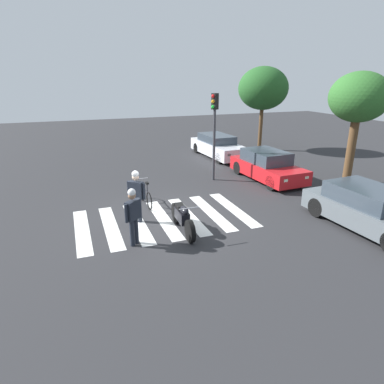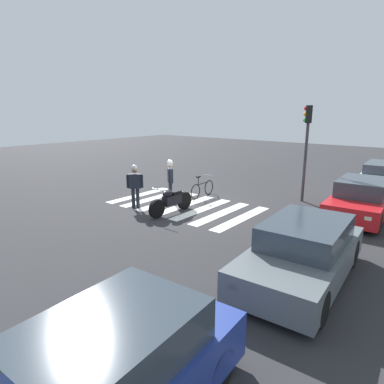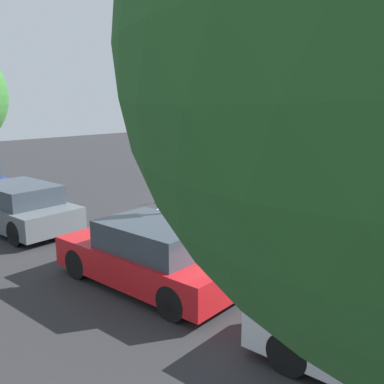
{
  "view_description": "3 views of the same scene",
  "coord_description": "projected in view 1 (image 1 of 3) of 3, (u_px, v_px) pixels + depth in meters",
  "views": [
    {
      "loc": [
        10.29,
        -2.75,
        4.67
      ],
      "look_at": [
        0.35,
        0.93,
        0.99
      ],
      "focal_mm": 31.17,
      "sensor_mm": 36.0,
      "label": 1
    },
    {
      "loc": [
        9.94,
        8.39,
        3.74
      ],
      "look_at": [
        0.81,
        1.04,
        0.87
      ],
      "focal_mm": 30.86,
      "sensor_mm": 36.0,
      "label": 2
    },
    {
      "loc": [
        -9.25,
        11.38,
        3.79
      ],
      "look_at": [
        0.26,
        1.44,
        0.8
      ],
      "focal_mm": 40.57,
      "sensor_mm": 36.0,
      "label": 3
    }
  ],
  "objects": [
    {
      "name": "car_red_convertible",
      "position": [
        267.0,
        166.0,
        15.8
      ],
      "size": [
        4.17,
        1.97,
        1.37
      ],
      "color": "black",
      "rests_on": "ground_plane"
    },
    {
      "name": "officer_by_motorcycle",
      "position": [
        136.0,
        193.0,
        11.01
      ],
      "size": [
        0.48,
        0.53,
        1.8
      ],
      "color": "#1E232D",
      "rests_on": "ground_plane"
    },
    {
      "name": "traffic_light_pole",
      "position": [
        214.0,
        123.0,
        15.05
      ],
      "size": [
        0.32,
        0.36,
        3.98
      ],
      "color": "#38383D",
      "rests_on": "ground_plane"
    },
    {
      "name": "police_motorcycle",
      "position": [
        183.0,
        218.0,
        10.48
      ],
      "size": [
        2.18,
        0.62,
        1.06
      ],
      "color": "black",
      "rests_on": "ground_plane"
    },
    {
      "name": "street_tree_near",
      "position": [
        263.0,
        89.0,
        21.23
      ],
      "size": [
        3.16,
        3.16,
        5.31
      ],
      "color": "brown",
      "rests_on": "ground_plane"
    },
    {
      "name": "car_grey_coupe",
      "position": [
        369.0,
        209.0,
        10.66
      ],
      "size": [
        4.37,
        2.06,
        1.35
      ],
      "color": "black",
      "rests_on": "ground_plane"
    },
    {
      "name": "crosswalk_stripes",
      "position": [
        163.0,
        219.0,
        11.55
      ],
      "size": [
        3.51,
        5.85,
        0.01
      ],
      "color": "silver",
      "rests_on": "ground_plane"
    },
    {
      "name": "ground_plane",
      "position": [
        163.0,
        219.0,
        11.55
      ],
      "size": [
        60.0,
        60.0,
        0.0
      ],
      "primitive_type": "plane",
      "color": "#2B2B2D"
    },
    {
      "name": "street_tree_mid",
      "position": [
        359.0,
        99.0,
        14.41
      ],
      "size": [
        2.54,
        2.54,
        4.92
      ],
      "color": "brown",
      "rests_on": "ground_plane"
    },
    {
      "name": "officer_on_foot",
      "position": [
        133.0,
        213.0,
        9.48
      ],
      "size": [
        0.46,
        0.52,
        1.73
      ],
      "color": "#1E232D",
      "rests_on": "ground_plane"
    },
    {
      "name": "car_white_van",
      "position": [
        218.0,
        146.0,
        20.34
      ],
      "size": [
        4.67,
        1.9,
        1.33
      ],
      "color": "black",
      "rests_on": "ground_plane"
    },
    {
      "name": "leaning_bicycle",
      "position": [
        145.0,
        196.0,
        12.71
      ],
      "size": [
        1.73,
        0.46,
        1.0
      ],
      "color": "black",
      "rests_on": "ground_plane"
    }
  ]
}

